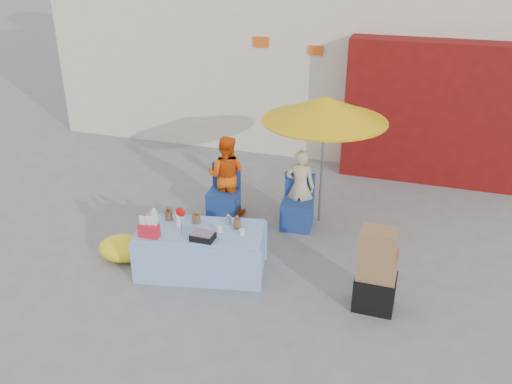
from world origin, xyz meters
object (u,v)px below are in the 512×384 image
(chair_left, at_px, (224,201))
(market_table, at_px, (201,250))
(vendor_orange, at_px, (226,175))
(umbrella, at_px, (325,109))
(box_stack, at_px, (376,273))
(vendor_beige, at_px, (300,187))
(chair_right, at_px, (297,212))

(chair_left, bearing_deg, market_table, -84.81)
(chair_left, relative_size, vendor_orange, 0.63)
(market_table, bearing_deg, umbrella, 45.46)
(umbrella, height_order, box_stack, umbrella)
(chair_left, height_order, box_stack, box_stack)
(vendor_orange, bearing_deg, vendor_beige, 174.66)
(market_table, distance_m, umbrella, 2.78)
(market_table, distance_m, vendor_beige, 2.05)
(market_table, distance_m, box_stack, 2.37)
(market_table, height_order, chair_right, market_table)
(vendor_beige, height_order, umbrella, umbrella)
(vendor_orange, bearing_deg, chair_right, 168.52)
(chair_right, distance_m, vendor_beige, 0.40)
(chair_right, bearing_deg, box_stack, -56.02)
(market_table, xyz_separation_m, vendor_beige, (0.94, 1.80, 0.29))
(market_table, relative_size, vendor_beige, 1.47)
(vendor_beige, bearing_deg, chair_left, 0.79)
(vendor_orange, height_order, box_stack, vendor_orange)
(market_table, bearing_deg, chair_right, 48.49)
(vendor_orange, xyz_separation_m, box_stack, (2.67, -1.87, -0.17))
(chair_left, distance_m, box_stack, 3.20)
(chair_right, relative_size, umbrella, 0.41)
(chair_left, distance_m, umbrella, 2.27)
(vendor_orange, distance_m, vendor_beige, 1.25)
(vendor_beige, xyz_separation_m, umbrella, (0.30, 0.15, 1.26))
(umbrella, distance_m, box_stack, 2.69)
(vendor_beige, bearing_deg, umbrella, -158.77)
(umbrella, xyz_separation_m, box_stack, (1.12, -2.02, -1.38))
(vendor_beige, bearing_deg, market_table, 56.96)
(chair_right, bearing_deg, vendor_beige, 84.03)
(chair_left, relative_size, vendor_beige, 0.67)
(chair_right, bearing_deg, chair_left, 174.66)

